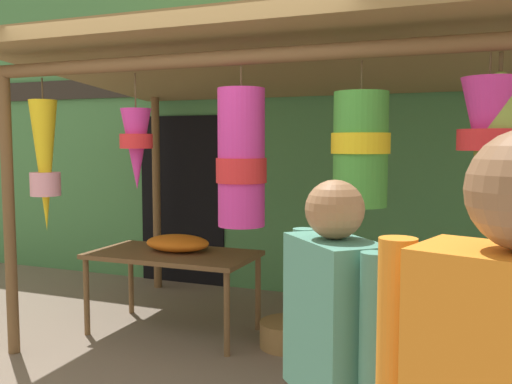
# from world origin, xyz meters

# --- Properties ---
(ground_plane) EXTENTS (30.00, 30.00, 0.00)m
(ground_plane) POSITION_xyz_m (0.00, 0.00, 0.00)
(ground_plane) COLOR #756656
(shop_facade) EXTENTS (11.99, 0.29, 3.80)m
(shop_facade) POSITION_xyz_m (-0.01, 2.51, 1.90)
(shop_facade) COLOR #47844C
(shop_facade) RESTS_ON ground_plane
(market_stall_canopy) EXTENTS (4.37, 2.68, 2.51)m
(market_stall_canopy) POSITION_xyz_m (0.47, 0.75, 2.15)
(market_stall_canopy) COLOR brown
(market_stall_canopy) RESTS_ON ground_plane
(display_table) EXTENTS (1.45, 0.78, 0.72)m
(display_table) POSITION_xyz_m (-0.58, 0.77, 0.65)
(display_table) COLOR brown
(display_table) RESTS_ON ground_plane
(flower_heap_on_table) EXTENTS (0.59, 0.41, 0.15)m
(flower_heap_on_table) POSITION_xyz_m (-0.56, 0.83, 0.79)
(flower_heap_on_table) COLOR orange
(flower_heap_on_table) RESTS_ON display_table
(folding_chair) EXTENTS (0.57, 0.57, 0.84)m
(folding_chair) POSITION_xyz_m (1.76, 0.00, 0.50)
(folding_chair) COLOR #2347A8
(folding_chair) RESTS_ON ground_plane
(wicker_basket_by_table) EXTENTS (0.47, 0.47, 0.21)m
(wicker_basket_by_table) POSITION_xyz_m (0.48, 0.81, 0.10)
(wicker_basket_by_table) COLOR olive
(wicker_basket_by_table) RESTS_ON ground_plane
(shopper_by_bananas) EXTENTS (0.43, 0.46, 1.55)m
(shopper_by_bananas) POSITION_xyz_m (1.41, -1.53, 0.91)
(shopper_by_bananas) COLOR #4C8E7A
(shopper_by_bananas) RESTS_ON ground_plane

